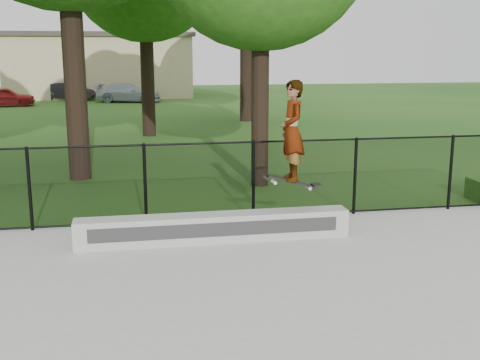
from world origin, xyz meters
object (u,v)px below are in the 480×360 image
(grind_ledge, at_px, (214,228))
(car_b, at_px, (69,91))
(skater_airborne, at_px, (292,133))
(car_a, at_px, (5,97))
(car_c, at_px, (129,93))

(grind_ledge, height_order, car_b, car_b)
(grind_ledge, xyz_separation_m, car_b, (-5.05, 30.58, 0.27))
(grind_ledge, bearing_deg, skater_airborne, -2.00)
(grind_ledge, bearing_deg, car_a, 107.08)
(car_a, relative_size, car_c, 0.89)
(grind_ledge, relative_size, car_b, 1.48)
(car_b, distance_m, skater_airborne, 31.30)
(car_a, height_order, car_c, car_c)
(grind_ledge, xyz_separation_m, car_a, (-8.21, 26.73, 0.26))
(car_a, height_order, car_b, car_b)
(car_a, xyz_separation_m, skater_airborne, (9.51, -26.78, 1.31))
(car_a, distance_m, car_c, 7.12)
(car_b, height_order, skater_airborne, skater_airborne)
(grind_ledge, xyz_separation_m, car_c, (-1.29, 28.36, 0.27))
(car_a, xyz_separation_m, car_b, (3.16, 3.84, 0.01))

